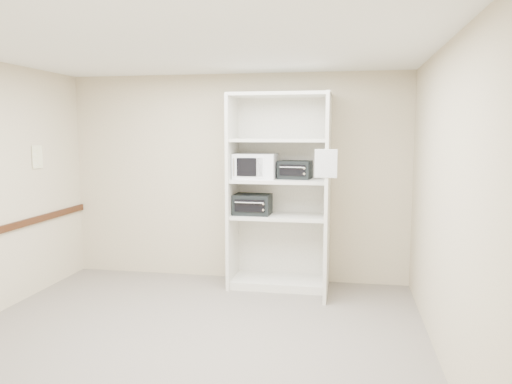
% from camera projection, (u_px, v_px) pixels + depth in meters
% --- Properties ---
extents(floor, '(4.50, 4.00, 0.01)m').
position_uv_depth(floor, '(191.00, 336.00, 4.80)').
color(floor, '#665F58').
rests_on(floor, ground).
extents(ceiling, '(4.50, 4.00, 0.01)m').
position_uv_depth(ceiling, '(187.00, 48.00, 4.48)').
color(ceiling, white).
extents(wall_back, '(4.50, 0.02, 2.70)m').
position_uv_depth(wall_back, '(236.00, 178.00, 6.59)').
color(wall_back, beige).
rests_on(wall_back, ground).
extents(wall_front, '(4.50, 0.02, 2.70)m').
position_uv_depth(wall_front, '(74.00, 243.00, 2.69)').
color(wall_front, beige).
rests_on(wall_front, ground).
extents(wall_right, '(0.02, 4.00, 2.70)m').
position_uv_depth(wall_right, '(443.00, 203.00, 4.24)').
color(wall_right, beige).
rests_on(wall_right, ground).
extents(shelving_unit, '(1.24, 0.92, 2.42)m').
position_uv_depth(shelving_unit, '(283.00, 198.00, 6.21)').
color(shelving_unit, white).
rests_on(shelving_unit, floor).
extents(microwave, '(0.52, 0.40, 0.31)m').
position_uv_depth(microwave, '(255.00, 166.00, 6.24)').
color(microwave, white).
rests_on(microwave, shelving_unit).
extents(toaster_oven_upper, '(0.42, 0.34, 0.23)m').
position_uv_depth(toaster_oven_upper, '(295.00, 170.00, 6.20)').
color(toaster_oven_upper, black).
rests_on(toaster_oven_upper, shelving_unit).
extents(toaster_oven_lower, '(0.46, 0.35, 0.25)m').
position_uv_depth(toaster_oven_lower, '(252.00, 204.00, 6.26)').
color(toaster_oven_lower, black).
rests_on(toaster_oven_lower, shelving_unit).
extents(paper_sign, '(0.24, 0.01, 0.31)m').
position_uv_depth(paper_sign, '(326.00, 163.00, 5.44)').
color(paper_sign, white).
rests_on(paper_sign, shelving_unit).
extents(wall_poster, '(0.01, 0.20, 0.28)m').
position_uv_depth(wall_poster, '(37.00, 157.00, 6.01)').
color(wall_poster, white).
rests_on(wall_poster, wall_left).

